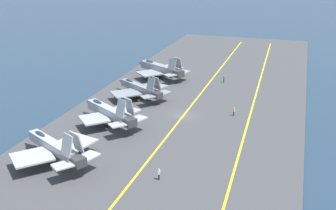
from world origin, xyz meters
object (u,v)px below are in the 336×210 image
(parked_jet_second, at_px, (109,112))
(parked_jet_fourth, at_px, (160,68))
(crew_yellow_vest, at_px, (234,111))
(crew_green_vest, at_px, (224,79))
(parked_jet_third, at_px, (139,88))
(parked_jet_nearest, at_px, (54,147))
(crew_white_vest, at_px, (159,174))

(parked_jet_second, height_order, parked_jet_fourth, parked_jet_second)
(parked_jet_second, relative_size, parked_jet_fourth, 0.94)
(parked_jet_fourth, bearing_deg, parked_jet_second, -177.53)
(crew_yellow_vest, bearing_deg, parked_jet_second, 118.72)
(parked_jet_fourth, distance_m, crew_green_vest, 16.99)
(parked_jet_second, distance_m, crew_yellow_vest, 24.71)
(parked_jet_second, height_order, parked_jet_third, parked_jet_second)
(parked_jet_nearest, height_order, parked_jet_fourth, parked_jet_nearest)
(parked_jet_nearest, xyz_separation_m, parked_jet_third, (33.10, -1.17, -0.37))
(crew_green_vest, relative_size, crew_white_vest, 1.00)
(parked_jet_nearest, bearing_deg, parked_jet_third, -2.02)
(parked_jet_nearest, height_order, crew_yellow_vest, parked_jet_nearest)
(parked_jet_second, bearing_deg, crew_white_vest, -136.88)
(crew_green_vest, height_order, crew_white_vest, crew_white_vest)
(crew_yellow_vest, xyz_separation_m, crew_green_vest, (22.12, 6.15, -0.00))
(crew_yellow_vest, bearing_deg, crew_white_vest, 168.04)
(parked_jet_nearest, bearing_deg, crew_white_vest, -91.40)
(parked_jet_third, distance_m, crew_green_vest, 23.40)
(parked_jet_nearest, relative_size, crew_green_vest, 9.22)
(parked_jet_nearest, height_order, parked_jet_second, parked_jet_second)
(parked_jet_nearest, bearing_deg, parked_jet_second, -5.74)
(parked_jet_nearest, distance_m, crew_yellow_vest, 36.48)
(parked_jet_nearest, xyz_separation_m, parked_jet_fourth, (50.02, -0.17, -0.12))
(parked_jet_third, xyz_separation_m, parked_jet_fourth, (16.93, 0.99, 0.24))
(parked_jet_second, height_order, crew_yellow_vest, parked_jet_second)
(parked_jet_nearest, bearing_deg, parked_jet_fourth, -0.20)
(parked_jet_third, relative_size, crew_white_vest, 8.63)
(parked_jet_third, bearing_deg, parked_jet_second, -178.42)
(parked_jet_third, bearing_deg, crew_green_vest, -42.98)
(parked_jet_nearest, xyz_separation_m, crew_green_vest, (50.20, -17.10, -1.54))
(parked_jet_second, xyz_separation_m, crew_green_vest, (33.97, -15.47, -1.63))
(parked_jet_second, distance_m, crew_green_vest, 37.37)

